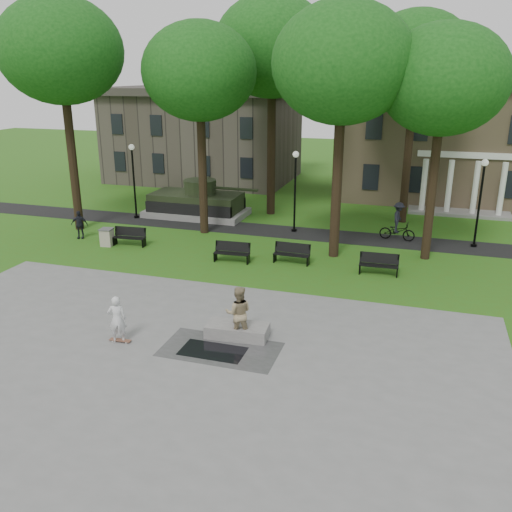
# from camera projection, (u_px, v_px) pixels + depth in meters

# --- Properties ---
(ground) EXTENTS (120.00, 120.00, 0.00)m
(ground) POSITION_uv_depth(u_px,v_px,m) (208.00, 314.00, 21.18)
(ground) COLOR #335D16
(ground) RESTS_ON ground
(plaza) EXTENTS (22.00, 16.00, 0.02)m
(plaza) POSITION_uv_depth(u_px,v_px,m) (146.00, 379.00, 16.66)
(plaza) COLOR gray
(plaza) RESTS_ON ground
(footpath) EXTENTS (44.00, 2.60, 0.01)m
(footpath) POSITION_uv_depth(u_px,v_px,m) (285.00, 232.00, 32.02)
(footpath) COLOR black
(footpath) RESTS_ON ground
(building_right) EXTENTS (17.00, 12.00, 8.60)m
(building_right) POSITION_uv_depth(u_px,v_px,m) (462.00, 137.00, 40.45)
(building_right) COLOR #9E8460
(building_right) RESTS_ON ground
(building_left) EXTENTS (15.00, 10.00, 7.20)m
(building_left) POSITION_uv_depth(u_px,v_px,m) (205.00, 137.00, 47.08)
(building_left) COLOR #4C443D
(building_left) RESTS_ON ground
(tree_0) EXTENTS (6.80, 6.80, 12.97)m
(tree_0) POSITION_uv_depth(u_px,v_px,m) (61.00, 52.00, 29.49)
(tree_0) COLOR black
(tree_0) RESTS_ON ground
(tree_1) EXTENTS (6.20, 6.20, 11.63)m
(tree_1) POSITION_uv_depth(u_px,v_px,m) (199.00, 72.00, 29.07)
(tree_1) COLOR black
(tree_1) RESTS_ON ground
(tree_2) EXTENTS (6.60, 6.60, 12.16)m
(tree_2) POSITION_uv_depth(u_px,v_px,m) (343.00, 64.00, 24.88)
(tree_2) COLOR black
(tree_2) RESTS_ON ground
(tree_3) EXTENTS (6.00, 6.00, 11.19)m
(tree_3) POSITION_uv_depth(u_px,v_px,m) (444.00, 81.00, 24.74)
(tree_3) COLOR black
(tree_3) RESTS_ON ground
(tree_4) EXTENTS (7.20, 7.20, 13.50)m
(tree_4) POSITION_uv_depth(u_px,v_px,m) (272.00, 47.00, 32.87)
(tree_4) COLOR black
(tree_4) RESTS_ON ground
(tree_5) EXTENTS (6.40, 6.40, 12.44)m
(tree_5) POSITION_uv_depth(u_px,v_px,m) (416.00, 59.00, 31.14)
(tree_5) COLOR black
(tree_5) RESTS_ON ground
(lamp_left) EXTENTS (0.36, 0.36, 4.73)m
(lamp_left) POSITION_uv_depth(u_px,v_px,m) (134.00, 175.00, 34.23)
(lamp_left) COLOR black
(lamp_left) RESTS_ON ground
(lamp_mid) EXTENTS (0.36, 0.36, 4.73)m
(lamp_mid) POSITION_uv_depth(u_px,v_px,m) (295.00, 185.00, 31.26)
(lamp_mid) COLOR black
(lamp_mid) RESTS_ON ground
(lamp_right) EXTENTS (0.36, 0.36, 4.73)m
(lamp_right) POSITION_uv_depth(u_px,v_px,m) (480.00, 196.00, 28.43)
(lamp_right) COLOR black
(lamp_right) RESTS_ON ground
(tank_monument) EXTENTS (7.45, 3.40, 2.40)m
(tank_monument) POSITION_uv_depth(u_px,v_px,m) (197.00, 203.00, 35.39)
(tank_monument) COLOR gray
(tank_monument) RESTS_ON ground
(puddle) EXTENTS (2.20, 1.20, 0.00)m
(puddle) POSITION_uv_depth(u_px,v_px,m) (213.00, 351.00, 18.29)
(puddle) COLOR black
(puddle) RESTS_ON plaza
(concrete_block) EXTENTS (2.27, 1.15, 0.45)m
(concrete_block) POSITION_uv_depth(u_px,v_px,m) (237.00, 330.00, 19.26)
(concrete_block) COLOR gray
(concrete_block) RESTS_ON plaza
(skateboard) EXTENTS (0.79, 0.24, 0.07)m
(skateboard) POSITION_uv_depth(u_px,v_px,m) (120.00, 341.00, 18.92)
(skateboard) COLOR brown
(skateboard) RESTS_ON plaza
(skateboarder) EXTENTS (0.74, 0.62, 1.71)m
(skateboarder) POSITION_uv_depth(u_px,v_px,m) (117.00, 319.00, 18.68)
(skateboarder) COLOR silver
(skateboarder) RESTS_ON plaza
(friend_watching) EXTENTS (1.12, 0.98, 1.96)m
(friend_watching) POSITION_uv_depth(u_px,v_px,m) (239.00, 313.00, 18.87)
(friend_watching) COLOR #968561
(friend_watching) RESTS_ON plaza
(pedestrian_walker) EXTENTS (1.01, 0.67, 1.59)m
(pedestrian_walker) POSITION_uv_depth(u_px,v_px,m) (79.00, 225.00, 30.58)
(pedestrian_walker) COLOR black
(pedestrian_walker) RESTS_ON ground
(cyclist) EXTENTS (2.02, 1.17, 2.16)m
(cyclist) POSITION_uv_depth(u_px,v_px,m) (398.00, 225.00, 30.23)
(cyclist) COLOR black
(cyclist) RESTS_ON ground
(park_bench_0) EXTENTS (1.83, 0.67, 1.00)m
(park_bench_0) POSITION_uv_depth(u_px,v_px,m) (130.00, 236.00, 29.41)
(park_bench_0) COLOR black
(park_bench_0) RESTS_ON ground
(park_bench_1) EXTENTS (1.82, 0.62, 1.00)m
(park_bench_1) POSITION_uv_depth(u_px,v_px,m) (232.00, 252.00, 26.86)
(park_bench_1) COLOR black
(park_bench_1) RESTS_ON ground
(park_bench_2) EXTENTS (1.81, 0.57, 1.00)m
(park_bench_2) POSITION_uv_depth(u_px,v_px,m) (292.00, 253.00, 26.67)
(park_bench_2) COLOR black
(park_bench_2) RESTS_ON ground
(park_bench_3) EXTENTS (1.82, 0.59, 1.00)m
(park_bench_3) POSITION_uv_depth(u_px,v_px,m) (379.00, 264.00, 25.17)
(park_bench_3) COLOR black
(park_bench_3) RESTS_ON ground
(trash_bin) EXTENTS (0.74, 0.74, 0.96)m
(trash_bin) POSITION_uv_depth(u_px,v_px,m) (107.00, 237.00, 29.36)
(trash_bin) COLOR #BAA999
(trash_bin) RESTS_ON ground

